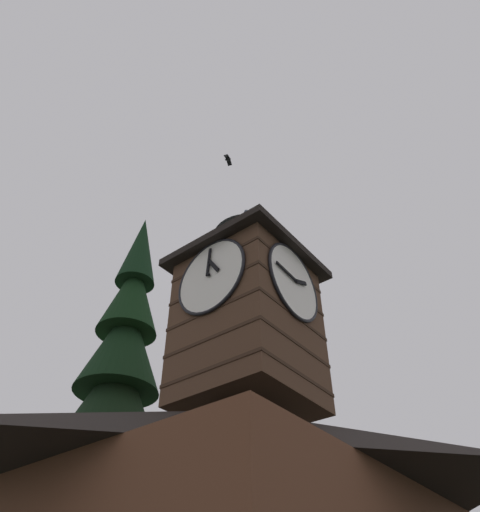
{
  "coord_description": "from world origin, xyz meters",
  "views": [
    {
      "loc": [
        9.57,
        6.61,
        1.75
      ],
      "look_at": [
        -0.36,
        -1.26,
        12.32
      ],
      "focal_mm": 34.37,
      "sensor_mm": 36.0,
      "label": 1
    }
  ],
  "objects_px": {
    "pine_tree_aside": "(287,485)",
    "flying_bird_high": "(228,159)",
    "pine_tree_behind": "(107,446)",
    "clock_tower": "(248,311)"
  },
  "relations": [
    {
      "from": "clock_tower",
      "to": "flying_bird_high",
      "type": "relative_size",
      "value": 11.83
    },
    {
      "from": "pine_tree_behind",
      "to": "pine_tree_aside",
      "type": "height_order",
      "value": "pine_tree_aside"
    },
    {
      "from": "clock_tower",
      "to": "flying_bird_high",
      "type": "distance_m",
      "value": 8.54
    },
    {
      "from": "flying_bird_high",
      "to": "pine_tree_behind",
      "type": "bearing_deg",
      "value": -96.05
    },
    {
      "from": "pine_tree_behind",
      "to": "pine_tree_aside",
      "type": "relative_size",
      "value": 0.99
    },
    {
      "from": "pine_tree_aside",
      "to": "flying_bird_high",
      "type": "height_order",
      "value": "pine_tree_aside"
    },
    {
      "from": "clock_tower",
      "to": "flying_bird_high",
      "type": "xyz_separation_m",
      "value": [
        -0.27,
        -1.18,
        8.45
      ]
    },
    {
      "from": "pine_tree_behind",
      "to": "flying_bird_high",
      "type": "xyz_separation_m",
      "value": [
        0.62,
        5.88,
        10.81
      ]
    },
    {
      "from": "pine_tree_behind",
      "to": "flying_bird_high",
      "type": "bearing_deg",
      "value": 83.95
    },
    {
      "from": "pine_tree_aside",
      "to": "flying_bird_high",
      "type": "xyz_separation_m",
      "value": [
        8.7,
        3.64,
        10.81
      ]
    }
  ]
}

